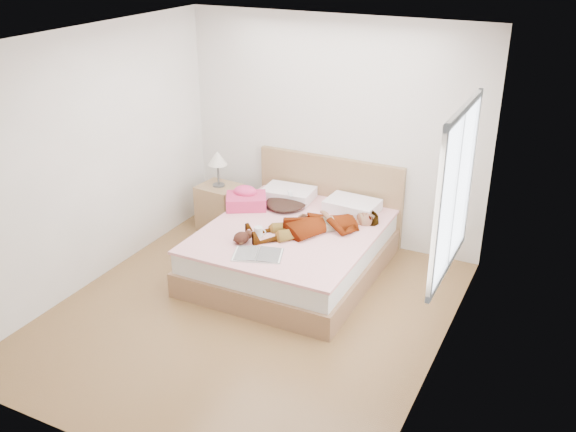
# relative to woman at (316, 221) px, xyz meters

# --- Properties ---
(ground) EXTENTS (4.00, 4.00, 0.00)m
(ground) POSITION_rel_woman_xyz_m (-0.24, -1.03, -0.61)
(ground) COLOR #4D3218
(ground) RESTS_ON ground
(woman) EXTENTS (1.44, 1.43, 0.20)m
(woman) POSITION_rel_woman_xyz_m (0.00, 0.00, 0.00)
(woman) COLOR white
(woman) RESTS_ON bed
(hair) EXTENTS (0.61, 0.68, 0.09)m
(hair) POSITION_rel_woman_xyz_m (-0.57, 0.45, -0.06)
(hair) COLOR black
(hair) RESTS_ON bed
(phone) EXTENTS (0.09, 0.09, 0.05)m
(phone) POSITION_rel_woman_xyz_m (-0.50, 0.40, 0.07)
(phone) COLOR silver
(phone) RESTS_ON bed
(room_shell) EXTENTS (4.00, 4.00, 4.00)m
(room_shell) POSITION_rel_woman_xyz_m (1.54, -0.73, 0.89)
(room_shell) COLOR white
(room_shell) RESTS_ON ground
(bed) EXTENTS (1.80, 2.08, 1.00)m
(bed) POSITION_rel_woman_xyz_m (-0.24, 0.00, -0.34)
(bed) COLOR brown
(bed) RESTS_ON ground
(towel) EXTENTS (0.57, 0.53, 0.24)m
(towel) POSITION_rel_woman_xyz_m (-0.97, 0.21, -0.01)
(towel) COLOR #D4395F
(towel) RESTS_ON bed
(magazine) EXTENTS (0.55, 0.46, 0.03)m
(magazine) POSITION_rel_woman_xyz_m (-0.28, -0.77, -0.09)
(magazine) COLOR white
(magazine) RESTS_ON bed
(coffee_mug) EXTENTS (0.14, 0.10, 0.10)m
(coffee_mug) POSITION_rel_woman_xyz_m (-0.47, -0.40, -0.05)
(coffee_mug) COLOR white
(coffee_mug) RESTS_ON bed
(plush_toy) EXTENTS (0.20, 0.24, 0.12)m
(plush_toy) POSITION_rel_woman_xyz_m (-0.54, -0.60, -0.04)
(plush_toy) COLOR black
(plush_toy) RESTS_ON bed
(nightstand) EXTENTS (0.51, 0.46, 1.01)m
(nightstand) POSITION_rel_woman_xyz_m (-1.51, 0.48, -0.28)
(nightstand) COLOR olive
(nightstand) RESTS_ON ground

